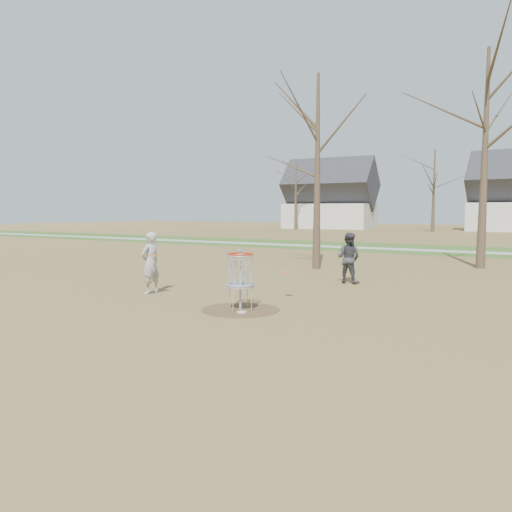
% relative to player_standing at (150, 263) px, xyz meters
% --- Properties ---
extents(ground, '(160.00, 160.00, 0.00)m').
position_rel_player_standing_xyz_m(ground, '(3.34, -0.63, -0.85)').
color(ground, brown).
rests_on(ground, ground).
extents(green_band, '(160.00, 8.00, 0.01)m').
position_rel_player_standing_xyz_m(green_band, '(3.34, 20.37, -0.84)').
color(green_band, '#2D5119').
rests_on(green_band, ground).
extents(footpath, '(160.00, 1.50, 0.01)m').
position_rel_player_standing_xyz_m(footpath, '(3.34, 19.37, -0.83)').
color(footpath, '#9E9E99').
rests_on(footpath, green_band).
extents(dirt_circle, '(1.80, 1.80, 0.01)m').
position_rel_player_standing_xyz_m(dirt_circle, '(3.34, -0.63, -0.84)').
color(dirt_circle, '#47331E').
rests_on(dirt_circle, ground).
extents(player_standing, '(0.42, 0.63, 1.69)m').
position_rel_player_standing_xyz_m(player_standing, '(0.00, 0.00, 0.00)').
color(player_standing, '#A5A5A5').
rests_on(player_standing, ground).
extents(player_throwing, '(0.80, 0.64, 1.58)m').
position_rel_player_standing_xyz_m(player_throwing, '(3.87, 4.73, -0.05)').
color(player_throwing, '#333438').
rests_on(player_throwing, ground).
extents(disc_grounded, '(0.22, 0.22, 0.02)m').
position_rel_player_standing_xyz_m(disc_grounded, '(3.56, -0.90, -0.83)').
color(disc_grounded, silver).
rests_on(disc_grounded, dirt_circle).
extents(discs_in_play, '(3.49, 1.60, 0.40)m').
position_rel_player_standing_xyz_m(discs_in_play, '(2.02, 0.53, 0.03)').
color(discs_in_play, orange).
rests_on(discs_in_play, ground).
extents(disc_golf_basket, '(0.64, 0.64, 1.35)m').
position_rel_player_standing_xyz_m(disc_golf_basket, '(3.34, -0.63, 0.07)').
color(disc_golf_basket, '#9EA3AD').
rests_on(disc_golf_basket, ground).
extents(bare_trees, '(52.62, 44.98, 9.00)m').
position_rel_player_standing_xyz_m(bare_trees, '(5.12, 35.16, 4.50)').
color(bare_trees, '#382B1E').
rests_on(bare_trees, ground).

